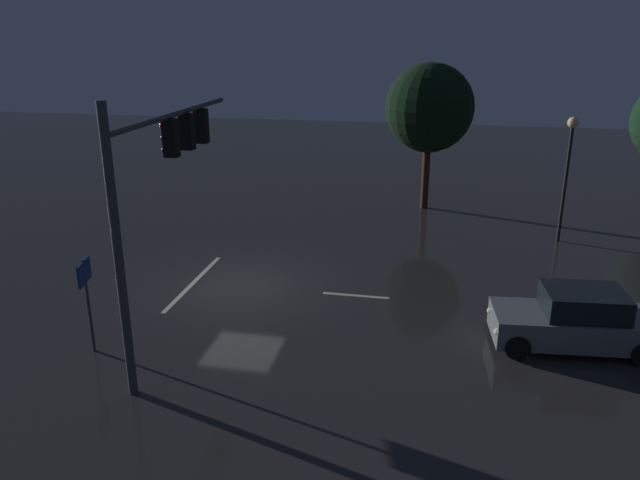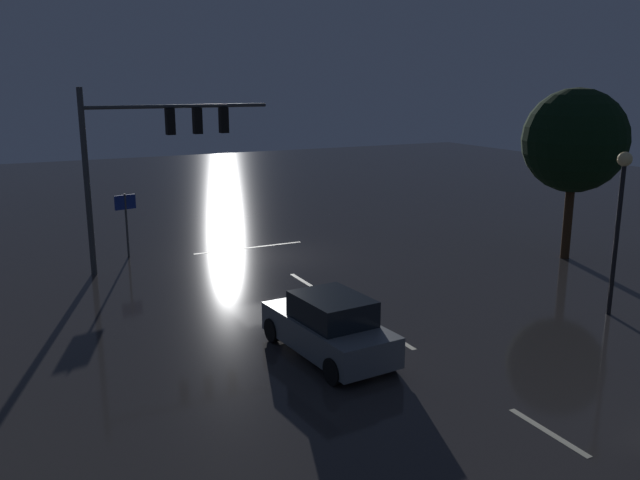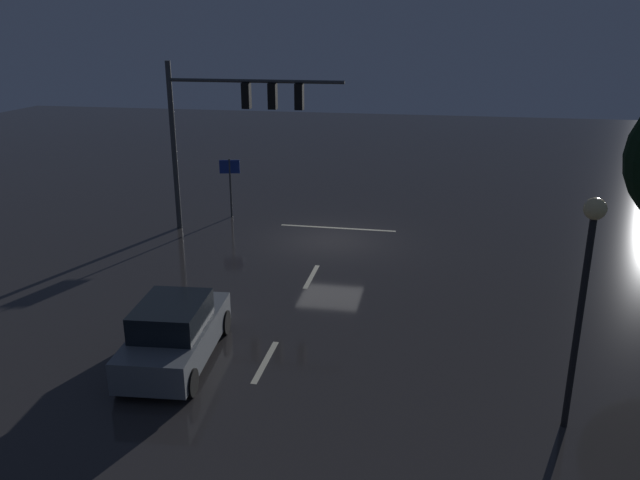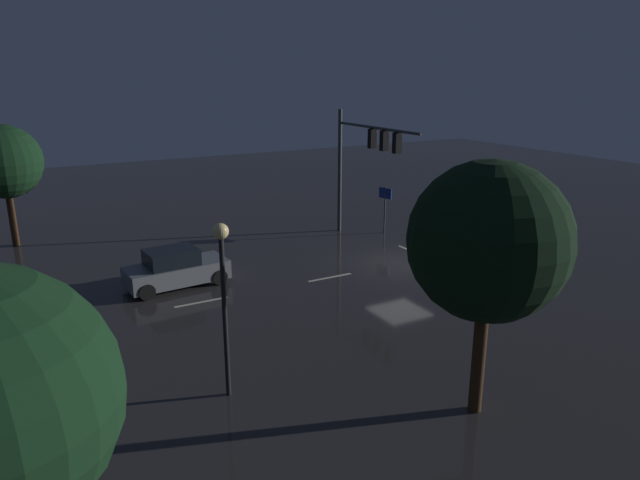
% 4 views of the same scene
% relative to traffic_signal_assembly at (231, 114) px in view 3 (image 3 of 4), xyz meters
% --- Properties ---
extents(ground_plane, '(80.00, 80.00, 0.00)m').
position_rel_traffic_signal_assembly_xyz_m(ground_plane, '(-4.17, 0.51, -4.92)').
color(ground_plane, '#2D2B2B').
extents(traffic_signal_assembly, '(7.25, 0.47, 6.96)m').
position_rel_traffic_signal_assembly_xyz_m(traffic_signal_assembly, '(0.00, 0.00, 0.00)').
color(traffic_signal_assembly, '#383A3D').
rests_on(traffic_signal_assembly, ground_plane).
extents(lane_dash_far, '(0.16, 2.20, 0.01)m').
position_rel_traffic_signal_assembly_xyz_m(lane_dash_far, '(-4.17, 4.51, -4.92)').
color(lane_dash_far, beige).
rests_on(lane_dash_far, ground_plane).
extents(lane_dash_mid, '(0.16, 2.20, 0.01)m').
position_rel_traffic_signal_assembly_xyz_m(lane_dash_mid, '(-4.17, 10.51, -4.92)').
color(lane_dash_mid, beige).
rests_on(lane_dash_mid, ground_plane).
extents(stop_bar, '(5.00, 0.16, 0.01)m').
position_rel_traffic_signal_assembly_xyz_m(stop_bar, '(-4.17, -1.18, -4.92)').
color(stop_bar, beige).
rests_on(stop_bar, ground_plane).
extents(car_approaching, '(2.21, 4.48, 1.70)m').
position_rel_traffic_signal_assembly_xyz_m(car_approaching, '(-1.91, 10.87, -4.13)').
color(car_approaching, slate).
rests_on(car_approaching, ground_plane).
extents(street_lamp_left_kerb, '(0.44, 0.44, 5.11)m').
position_rel_traffic_signal_assembly_xyz_m(street_lamp_left_kerb, '(-11.29, 11.96, -1.35)').
color(street_lamp_left_kerb, black).
rests_on(street_lamp_left_kerb, ground_plane).
extents(route_sign, '(0.89, 0.27, 2.67)m').
position_rel_traffic_signal_assembly_xyz_m(route_sign, '(0.87, -2.01, -3.00)').
color(route_sign, '#383A3D').
rests_on(route_sign, ground_plane).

